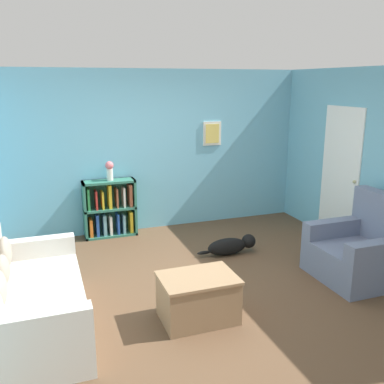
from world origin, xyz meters
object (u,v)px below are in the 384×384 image
at_px(couch, 27,302).
at_px(recliner_chair, 362,251).
at_px(dog, 231,246).
at_px(bookshelf, 110,210).
at_px(coffee_table, 198,297).
at_px(vase, 110,170).

height_order(couch, recliner_chair, recliner_chair).
relative_size(recliner_chair, dog, 1.20).
distance_m(bookshelf, dog, 2.04).
bearing_deg(dog, coffee_table, -125.74).
bearing_deg(bookshelf, dog, -42.49).
xyz_separation_m(recliner_chair, coffee_table, (-2.27, -0.24, -0.10)).
bearing_deg(coffee_table, dog, 54.26).
bearing_deg(coffee_table, couch, 167.67).
bearing_deg(bookshelf, recliner_chair, -43.61).
bearing_deg(vase, couch, -116.71).
xyz_separation_m(couch, bookshelf, (1.21, 2.47, 0.11)).
bearing_deg(couch, dog, 22.16).
bearing_deg(recliner_chair, dog, 135.07).
bearing_deg(vase, bookshelf, 147.51).
bearing_deg(couch, recliner_chair, -1.73).
xyz_separation_m(couch, recliner_chair, (3.92, -0.12, 0.04)).
distance_m(couch, bookshelf, 2.75).
distance_m(bookshelf, coffee_table, 2.87).
relative_size(couch, bookshelf, 2.09).
xyz_separation_m(bookshelf, vase, (0.02, -0.01, 0.65)).
bearing_deg(bookshelf, coffee_table, -81.16).
bearing_deg(bookshelf, vase, -32.49).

